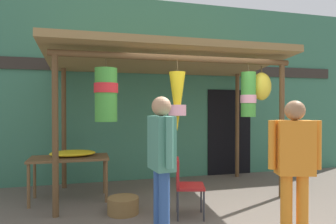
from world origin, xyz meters
TOP-DOWN VIEW (x-y plane):
  - ground_plane at (0.00, 0.00)m, footprint 30.00×30.00m
  - shop_facade at (0.01, 2.28)m, footprint 9.42×0.29m
  - market_stall_canopy at (-0.37, 0.91)m, footprint 4.26×2.13m
  - display_table at (-2.11, 1.02)m, footprint 1.30×0.66m
  - flower_heap_on_table at (-2.05, 1.09)m, footprint 0.77×0.54m
  - folding_chair at (-0.46, -0.23)m, footprint 0.49×0.49m
  - wicker_basket_by_table at (-1.30, 0.13)m, footprint 0.47×0.47m
  - vendor_in_orange at (0.46, -1.44)m, footprint 0.57×0.33m
  - customer_foreground at (-0.97, -0.91)m, footprint 0.27×0.59m

SIDE VIEW (x-z plane):
  - ground_plane at x=0.00m, z-range 0.00..0.00m
  - wicker_basket_by_table at x=-1.30m, z-range 0.00..0.24m
  - folding_chair at x=-0.46m, z-range 0.08..0.92m
  - display_table at x=-2.11m, z-range 0.29..1.03m
  - flower_heap_on_table at x=-2.05m, z-range 0.74..0.84m
  - vendor_in_orange at x=0.46m, z-range 0.15..1.81m
  - customer_foreground at x=-0.97m, z-range 0.16..1.87m
  - shop_facade at x=0.01m, z-range 0.00..3.96m
  - market_stall_canopy at x=-0.37m, z-range 0.96..3.61m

